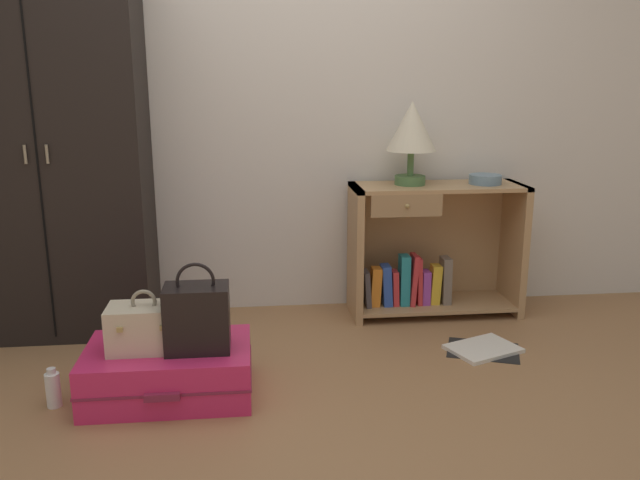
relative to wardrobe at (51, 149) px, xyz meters
The scene contains 11 objects.
ground_plane 1.95m from the wardrobe, 45.62° to the right, with size 9.00×9.00×0.00m, color #9E7047.
back_wall 1.26m from the wardrobe, 14.05° to the left, with size 6.40×0.10×2.60m, color silver.
wardrobe is the anchor object (origin of this frame).
bookshelf 2.11m from the wardrobe, ahead, with size 0.97×0.37×0.75m.
table_lamp 1.90m from the wardrobe, ahead, with size 0.28×0.28×0.46m.
bowl 2.33m from the wardrobe, ahead, with size 0.18×0.18×0.05m, color slate.
suitcase_large 1.36m from the wardrobe, 52.38° to the right, with size 0.70×0.48×0.22m.
train_case 1.21m from the wardrobe, 56.62° to the right, with size 0.31×0.20×0.26m.
handbag 1.31m from the wardrobe, 48.31° to the right, with size 0.27×0.18×0.38m.
bottle 1.27m from the wardrobe, 79.10° to the right, with size 0.06×0.06×0.17m.
open_book_on_floor 2.42m from the wardrobe, 13.77° to the right, with size 0.42×0.37×0.02m.
Camera 1 is at (-0.17, -2.25, 1.34)m, focal length 36.49 mm.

